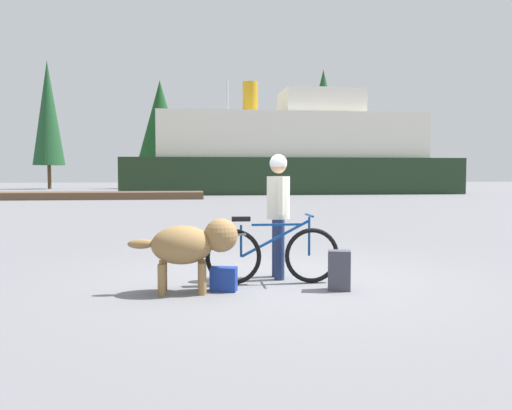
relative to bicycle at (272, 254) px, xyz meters
The scene contains 13 objects.
ground_plane 0.49m from the bicycle, 53.68° to the left, with size 160.00×160.00×0.00m, color slate.
bicycle is the anchor object (origin of this frame).
person_cyclist 0.76m from the bicycle, 69.25° to the left, with size 0.32×0.53×1.73m.
dog 1.15m from the bicycle, 159.76° to the right, with size 1.34×0.56×0.91m.
backpack 0.93m from the bicycle, 31.63° to the right, with size 0.28×0.20×0.50m, color #3F3F4C.
handbag_pannier 0.80m from the bicycle, 151.06° to the right, with size 0.32×0.18×0.30m, color navy.
dock_pier 25.58m from the bicycle, 106.37° to the left, with size 13.66×2.59×0.40m, color brown.
ferry_boat 33.27m from the bicycle, 79.15° to the left, with size 23.79×7.94×8.13m.
sailboat_moored 36.90m from the bicycle, 87.06° to the left, with size 7.92×2.22×8.98m.
pine_tree_far_left 47.85m from the bicycle, 107.45° to the left, with size 2.88×2.88×11.89m.
pine_tree_center 46.02m from the bicycle, 95.00° to the left, with size 4.18×4.18×10.30m.
pine_tree_far_right 48.93m from the bicycle, 75.30° to the left, with size 4.35×4.35×11.94m.
pine_tree_mid_back 53.43m from the bicycle, 89.45° to the left, with size 2.94×2.94×8.68m.
Camera 1 is at (-1.23, -7.23, 1.47)m, focal length 37.80 mm.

